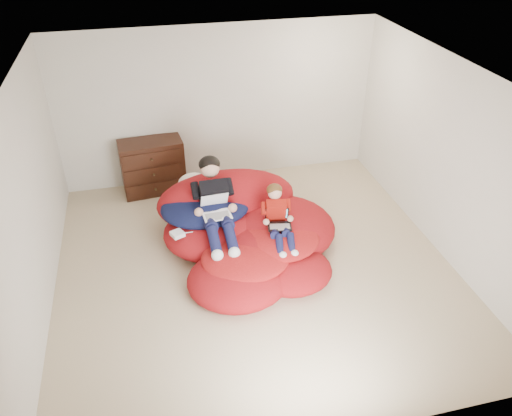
# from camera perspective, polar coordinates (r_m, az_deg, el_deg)

# --- Properties ---
(room_shell) EXTENTS (5.10, 5.10, 2.77)m
(room_shell) POSITION_cam_1_polar(r_m,az_deg,el_deg) (6.40, -0.12, -5.16)
(room_shell) COLOR tan
(room_shell) RESTS_ON ground
(dresser) EXTENTS (1.00, 0.59, 0.87)m
(dresser) POSITION_cam_1_polar(r_m,az_deg,el_deg) (8.06, -11.72, 4.66)
(dresser) COLOR #32190D
(dresser) RESTS_ON ground
(beanbag_pile) EXTENTS (2.39, 2.42, 0.91)m
(beanbag_pile) POSITION_cam_1_polar(r_m,az_deg,el_deg) (6.72, -1.29, -2.51)
(beanbag_pile) COLOR #AB1318
(beanbag_pile) RESTS_ON ground
(cream_pillow) EXTENTS (0.42, 0.27, 0.27)m
(cream_pillow) POSITION_cam_1_polar(r_m,az_deg,el_deg) (7.16, -7.21, 2.97)
(cream_pillow) COLOR white
(cream_pillow) RESTS_ON beanbag_pile
(older_boy) EXTENTS (0.38, 1.28, 0.86)m
(older_boy) POSITION_cam_1_polar(r_m,az_deg,el_deg) (6.51, -4.75, 0.93)
(older_boy) COLOR black
(older_boy) RESTS_ON beanbag_pile
(younger_boy) EXTENTS (0.32, 0.86, 0.65)m
(younger_boy) POSITION_cam_1_polar(r_m,az_deg,el_deg) (6.39, 2.54, -0.88)
(younger_boy) COLOR #A8180E
(younger_boy) RESTS_ON beanbag_pile
(laptop_white) EXTENTS (0.37, 0.39, 0.24)m
(laptop_white) POSITION_cam_1_polar(r_m,az_deg,el_deg) (6.49, -4.60, -0.05)
(laptop_white) COLOR white
(laptop_white) RESTS_ON older_boy
(laptop_black) EXTENTS (0.33, 0.33, 0.22)m
(laptop_black) POSITION_cam_1_polar(r_m,az_deg,el_deg) (6.41, 2.58, -1.46)
(laptop_black) COLOR black
(laptop_black) RESTS_ON younger_boy
(power_adapter) EXTENTS (0.20, 0.20, 0.06)m
(power_adapter) POSITION_cam_1_polar(r_m,az_deg,el_deg) (6.47, -8.96, -2.95)
(power_adapter) COLOR white
(power_adapter) RESTS_ON beanbag_pile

